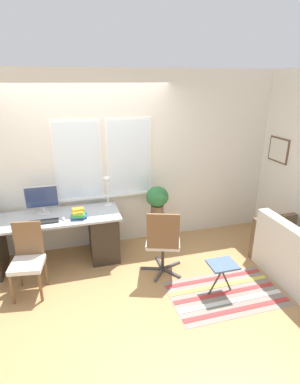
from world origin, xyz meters
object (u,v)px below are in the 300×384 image
(desk_lamp, at_px, (107,183))
(folding_stool, at_px, (222,267))
(desk_chair_wooden, at_px, (28,258))
(office_chair_swivel, at_px, (163,241))
(keyboard, at_px, (43,222))
(potted_plant, at_px, (157,198))
(plant_stand, at_px, (157,218))
(mouse, at_px, (63,219))
(book_stack, at_px, (78,214))
(monitor, at_px, (42,199))

(desk_lamp, height_order, folding_stool, desk_lamp)
(desk_chair_wooden, distance_m, office_chair_swivel, 1.72)
(keyboard, height_order, potted_plant, potted_plant)
(plant_stand, bearing_deg, potted_plant, 26.57)
(mouse, relative_size, folding_stool, 0.15)
(potted_plant, bearing_deg, folding_stool, -71.62)
(desk_chair_wooden, bearing_deg, book_stack, 40.60)
(keyboard, bearing_deg, desk_chair_wooden, -115.28)
(keyboard, distance_m, book_stack, 0.47)
(office_chair_swivel, bearing_deg, monitor, -9.32)
(desk_chair_wooden, distance_m, plant_stand, 1.96)
(desk_lamp, relative_size, desk_chair_wooden, 0.51)
(monitor, bearing_deg, desk_chair_wooden, -104.50)
(desk_lamp, xyz_separation_m, desk_chair_wooden, (-1.12, -0.76, -0.63))
(plant_stand, relative_size, potted_plant, 1.31)
(book_stack, distance_m, plant_stand, 1.25)
(desk_lamp, bearing_deg, office_chair_swivel, -55.80)
(monitor, relative_size, desk_chair_wooden, 0.50)
(book_stack, height_order, folding_stool, book_stack)
(desk_chair_wooden, xyz_separation_m, plant_stand, (1.86, 0.62, 0.02))
(desk_chair_wooden, xyz_separation_m, office_chair_swivel, (1.72, -0.11, 0.04))
(office_chair_swivel, bearing_deg, mouse, -3.91)
(keyboard, bearing_deg, desk_lamp, 20.89)
(book_stack, xyz_separation_m, folding_stool, (1.64, -1.11, -0.43))
(keyboard, relative_size, plant_stand, 0.69)
(monitor, relative_size, mouse, 6.89)
(monitor, distance_m, office_chair_swivel, 1.80)
(monitor, relative_size, plant_stand, 0.79)
(keyboard, xyz_separation_m, book_stack, (0.46, 0.01, 0.06))
(keyboard, distance_m, desk_chair_wooden, 0.53)
(monitor, distance_m, desk_chair_wooden, 0.88)
(book_stack, distance_m, office_chair_swivel, 1.22)
(desk_lamp, distance_m, plant_stand, 0.96)
(keyboard, xyz_separation_m, plant_stand, (1.66, 0.21, -0.25))
(plant_stand, distance_m, potted_plant, 0.33)
(potted_plant, bearing_deg, desk_lamp, 169.24)
(desk_chair_wooden, bearing_deg, plant_stand, 26.69)
(book_stack, xyz_separation_m, potted_plant, (1.20, 0.20, 0.02))
(book_stack, xyz_separation_m, office_chair_swivel, (1.06, -0.53, -0.29))
(plant_stand, height_order, potted_plant, potted_plant)
(office_chair_swivel, height_order, potted_plant, potted_plant)
(keyboard, bearing_deg, book_stack, 1.00)
(desk_chair_wooden, relative_size, folding_stool, 2.10)
(potted_plant, bearing_deg, keyboard, -172.70)
(book_stack, height_order, plant_stand, book_stack)
(monitor, bearing_deg, mouse, -47.22)
(keyboard, height_order, plant_stand, keyboard)
(mouse, height_order, desk_lamp, desk_lamp)
(folding_stool, bearing_deg, desk_chair_wooden, 163.16)
(mouse, height_order, office_chair_swivel, office_chair_swivel)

